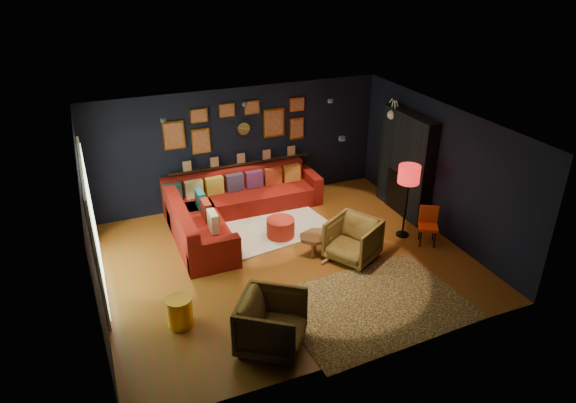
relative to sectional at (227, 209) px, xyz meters
name	(u,v)px	position (x,y,z in m)	size (l,w,h in m)	color
floor	(287,260)	(0.61, -1.81, -0.32)	(6.50, 6.50, 0.00)	brown
room_walls	(287,182)	(0.61, -1.81, 1.27)	(6.50, 6.50, 6.50)	black
sectional	(227,209)	(0.00, 0.00, 0.00)	(3.41, 2.69, 0.86)	maroon
ledge	(241,163)	(0.61, 0.87, 0.60)	(3.20, 0.12, 0.04)	black
gallery_wall	(238,125)	(0.60, 0.91, 1.48)	(3.15, 0.04, 1.02)	gold
sunburst_mirror	(244,129)	(0.71, 0.91, 1.38)	(0.47, 0.16, 0.47)	silver
fireplace	(405,167)	(3.71, -0.91, 0.70)	(0.31, 1.60, 2.20)	black
deer_head	(399,114)	(3.75, -0.41, 1.73)	(0.50, 0.28, 0.45)	white
sliding_door	(93,226)	(-2.60, -1.21, 0.78)	(0.06, 2.80, 2.20)	white
ceiling_spots	(270,115)	(0.61, -1.01, 2.24)	(3.30, 2.50, 0.06)	black
shag_rug	(267,227)	(0.69, -0.51, -0.31)	(2.44, 1.77, 0.03)	silver
leopard_rug	(374,305)	(1.41, -3.61, -0.31)	(2.91, 2.08, 0.02)	tan
coffee_table	(318,238)	(1.24, -1.81, 0.00)	(0.74, 0.56, 0.37)	brown
pouf	(281,228)	(0.81, -0.99, -0.11)	(0.56, 0.56, 0.37)	#A4261B
armchair_left	(272,321)	(-0.45, -3.86, 0.14)	(0.89, 0.84, 0.92)	olive
armchair_right	(353,238)	(1.76, -2.22, 0.11)	(0.84, 0.79, 0.86)	olive
gold_stool	(180,312)	(-1.59, -2.89, -0.08)	(0.39, 0.39, 0.49)	gold
orange_chair	(428,222)	(3.40, -2.26, 0.12)	(0.49, 0.49, 0.76)	black
floor_lamp	(409,178)	(3.11, -1.86, 0.95)	(0.42, 0.42, 1.51)	black
dog	(340,245)	(1.61, -2.01, -0.13)	(1.12, 0.55, 0.35)	#C6814D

